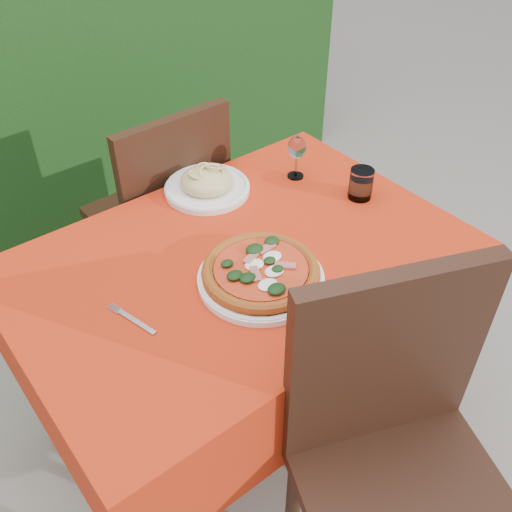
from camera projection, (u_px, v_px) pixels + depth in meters
ground at (243, 411)px, 2.09m from camera, size 60.00×60.00×0.00m
hedge at (19, 41)px, 2.42m from camera, size 3.20×0.55×1.78m
dining_table at (240, 294)px, 1.70m from camera, size 1.26×0.86×0.75m
chair_near at (397, 449)px, 1.31m from camera, size 0.61×0.61×1.04m
chair_far at (166, 208)px, 2.12m from camera, size 0.44×0.44×0.95m
pizza_plate at (261, 273)px, 1.50m from camera, size 0.34×0.34×0.06m
pasta_plate at (207, 184)px, 1.83m from camera, size 0.28×0.28×0.08m
water_glass at (361, 185)px, 1.80m from camera, size 0.08×0.08×0.10m
wine_glass at (297, 149)px, 1.85m from camera, size 0.06×0.06×0.15m
fork at (137, 322)px, 1.40m from camera, size 0.06×0.17×0.00m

